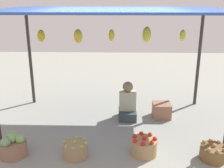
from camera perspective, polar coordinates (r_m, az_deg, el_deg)
name	(u,v)px	position (r m, az deg, el deg)	size (l,w,h in m)	color
ground_plane	(113,121)	(5.55, 0.15, -7.74)	(14.00, 14.00, 0.00)	gray
market_stall_structure	(113,18)	(5.02, 0.13, 13.80)	(4.10, 2.22, 2.20)	#38332D
vendor_person	(128,104)	(5.57, 3.29, -4.32)	(0.36, 0.44, 0.78)	#334041
basket_cabbages	(13,146)	(4.64, -20.10, -12.18)	(0.43, 0.43, 0.38)	#946B55
basket_limes	(75,150)	(4.40, -7.75, -13.57)	(0.39, 0.39, 0.27)	#9D805A
basket_red_tomatoes	(144,146)	(4.44, 6.76, -12.92)	(0.42, 0.42, 0.32)	#A38157
basket_potatoes	(213,152)	(4.58, 20.53, -13.36)	(0.41, 0.41, 0.27)	brown
wooden_crate_near_vendor	(162,110)	(5.75, 10.40, -5.45)	(0.36, 0.36, 0.30)	#96674D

